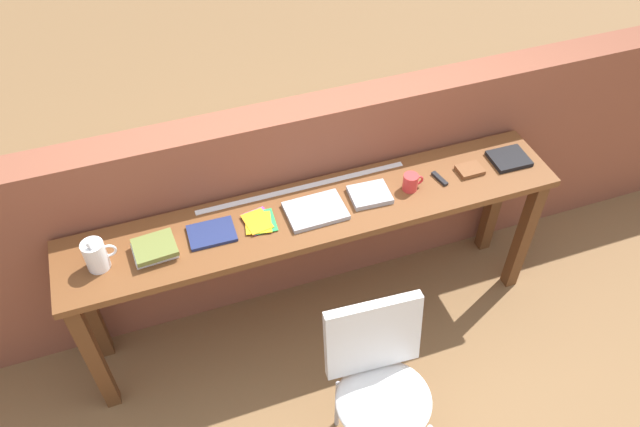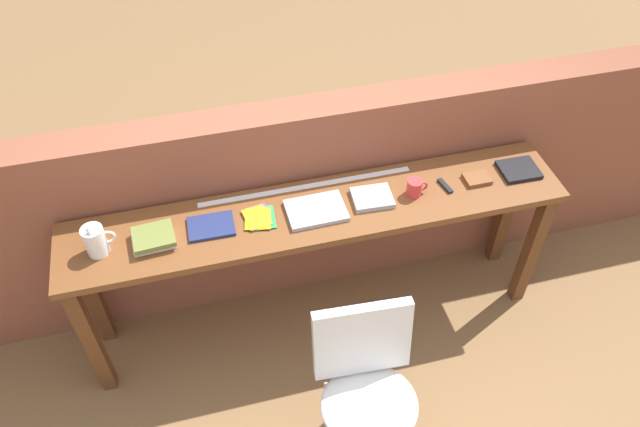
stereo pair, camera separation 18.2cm
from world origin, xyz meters
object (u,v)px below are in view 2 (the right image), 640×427
object	(u,v)px
mug	(415,188)
book_repair_rightmost	(519,170)
book_stack_leftmost	(154,238)
leather_journal_brown	(477,179)
pamphlet_pile_colourful	(259,218)
pitcher_white	(96,240)
chair_white_moulded	(367,383)
multitool_folded	(445,186)
book_open_centre	(316,210)
magazine_cycling	(211,226)

from	to	relation	value
mug	book_repair_rightmost	xyz separation A→B (m)	(0.59, 0.03, -0.03)
book_stack_leftmost	leather_journal_brown	bearing A→B (deg)	0.60
book_stack_leftmost	pamphlet_pile_colourful	world-z (taller)	book_stack_leftmost
pitcher_white	mug	distance (m)	1.53
chair_white_moulded	book_stack_leftmost	distance (m)	1.17
multitool_folded	leather_journal_brown	world-z (taller)	leather_journal_brown
multitool_folded	leather_journal_brown	xyz separation A→B (m)	(0.18, 0.00, 0.00)
chair_white_moulded	pamphlet_pile_colourful	size ratio (longest dim) A/B	4.82
book_open_centre	magazine_cycling	bearing A→B (deg)	176.28
mug	multitool_folded	bearing A→B (deg)	3.37
book_open_centre	book_repair_rightmost	world-z (taller)	same
multitool_folded	leather_journal_brown	size ratio (longest dim) A/B	0.85
magazine_cycling	multitool_folded	bearing A→B (deg)	0.52
mug	book_stack_leftmost	bearing A→B (deg)	-179.89
book_stack_leftmost	magazine_cycling	size ratio (longest dim) A/B	0.93
book_stack_leftmost	magazine_cycling	distance (m)	0.27
pamphlet_pile_colourful	magazine_cycling	bearing A→B (deg)	-179.61
leather_journal_brown	pamphlet_pile_colourful	bearing A→B (deg)	178.93
mug	magazine_cycling	bearing A→B (deg)	178.63
pamphlet_pile_colourful	book_repair_rightmost	size ratio (longest dim) A/B	0.95
multitool_folded	leather_journal_brown	distance (m)	0.18
leather_journal_brown	book_repair_rightmost	xyz separation A→B (m)	(0.24, 0.01, -0.00)
pitcher_white	book_stack_leftmost	xyz separation A→B (m)	(0.25, -0.00, -0.05)
book_stack_leftmost	mug	distance (m)	1.28
chair_white_moulded	multitool_folded	size ratio (longest dim) A/B	8.10
leather_journal_brown	book_repair_rightmost	distance (m)	0.24
book_open_centre	mug	distance (m)	0.51
multitool_folded	book_open_centre	bearing A→B (deg)	-179.11
mug	chair_white_moulded	bearing A→B (deg)	-121.59
book_repair_rightmost	book_stack_leftmost	bearing A→B (deg)	-177.75
chair_white_moulded	book_open_centre	xyz separation A→B (m)	(-0.04, 0.75, 0.37)
pamphlet_pile_colourful	multitool_folded	bearing A→B (deg)	-0.95
magazine_cycling	book_repair_rightmost	distance (m)	1.60
mug	pitcher_white	bearing A→B (deg)	179.98
pamphlet_pile_colourful	multitool_folded	size ratio (longest dim) A/B	1.68
magazine_cycling	mug	size ratio (longest dim) A/B	1.98
pitcher_white	mug	size ratio (longest dim) A/B	1.67
magazine_cycling	book_repair_rightmost	size ratio (longest dim) A/B	1.12
magazine_cycling	book_repair_rightmost	world-z (taller)	book_repair_rightmost
chair_white_moulded	leather_journal_brown	world-z (taller)	leather_journal_brown
chair_white_moulded	pamphlet_pile_colourful	bearing A→B (deg)	112.10
pitcher_white	magazine_cycling	xyz separation A→B (m)	(0.51, 0.02, -0.07)
pitcher_white	mug	xyz separation A→B (m)	(1.53, -0.00, -0.03)
mug	leather_journal_brown	size ratio (longest dim) A/B	0.85
mug	pamphlet_pile_colourful	bearing A→B (deg)	178.11
magazine_cycling	book_open_centre	distance (m)	0.51
book_stack_leftmost	multitool_folded	bearing A→B (deg)	0.49
book_open_centre	mug	bearing A→B (deg)	-0.88
pamphlet_pile_colourful	leather_journal_brown	bearing A→B (deg)	-0.57
chair_white_moulded	mug	xyz separation A→B (m)	(0.46, 0.75, 0.40)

